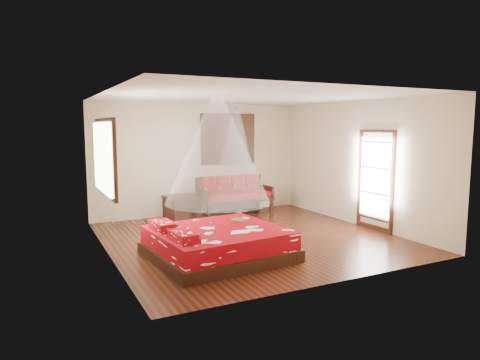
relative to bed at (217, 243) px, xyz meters
name	(u,v)px	position (x,y,z in m)	size (l,w,h in m)	color
room	(250,169)	(1.12, 0.91, 1.15)	(5.54, 5.54, 2.84)	black
bed	(217,243)	(0.00, 0.00, 0.00)	(2.35, 2.16, 0.65)	black
daybed	(234,193)	(1.90, 3.30, 0.27)	(1.85, 0.82, 0.96)	black
storage_chest	(182,206)	(0.52, 3.36, 0.03)	(0.94, 0.79, 0.56)	black
shutter_panel	(228,139)	(1.90, 3.63, 1.65)	(1.52, 0.06, 1.32)	black
window_left	(106,157)	(-1.59, 1.11, 1.45)	(0.10, 1.74, 1.34)	black
glazed_door	(375,181)	(3.83, 0.31, 0.82)	(0.08, 1.02, 2.16)	black
wine_tray	(239,217)	(0.62, 0.43, 0.31)	(0.27, 0.27, 0.22)	brown
mosquito_net_main	(218,149)	(0.02, 0.00, 1.60)	(1.77, 1.77, 1.80)	white
mosquito_net_daybed	(236,136)	(1.90, 3.16, 1.75)	(0.83, 0.83, 1.50)	white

